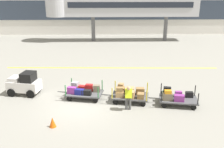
# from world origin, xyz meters

# --- Properties ---
(ground_plane) EXTENTS (120.00, 120.00, 0.00)m
(ground_plane) POSITION_xyz_m (0.00, 0.00, 0.00)
(ground_plane) COLOR gray
(apron_lead_line) EXTENTS (18.96, 0.84, 0.01)m
(apron_lead_line) POSITION_xyz_m (2.19, 7.75, 0.00)
(apron_lead_line) COLOR yellow
(apron_lead_line) RESTS_ON ground_plane
(terminal_building) EXTENTS (51.35, 2.51, 6.61)m
(terminal_building) POSITION_xyz_m (0.00, 25.98, 3.31)
(terminal_building) COLOR silver
(terminal_building) RESTS_ON ground_plane
(jet_bridge) EXTENTS (19.74, 3.00, 5.87)m
(jet_bridge) POSITION_xyz_m (3.16, 19.99, 4.53)
(jet_bridge) COLOR #B7B7BC
(jet_bridge) RESTS_ON ground_plane
(baggage_tug) EXTENTS (2.27, 1.57, 1.58)m
(baggage_tug) POSITION_xyz_m (-3.86, 1.96, 0.75)
(baggage_tug) COLOR white
(baggage_tug) RESTS_ON ground_plane
(baggage_cart_lead) EXTENTS (3.08, 1.81, 1.10)m
(baggage_cart_lead) POSITION_xyz_m (0.15, 1.20, 0.51)
(baggage_cart_lead) COLOR #4C4C4F
(baggage_cart_lead) RESTS_ON ground_plane
(baggage_cart_middle) EXTENTS (3.08, 1.81, 1.10)m
(baggage_cart_middle) POSITION_xyz_m (3.13, 0.63, 0.54)
(baggage_cart_middle) COLOR #4C4C4F
(baggage_cart_middle) RESTS_ON ground_plane
(baggage_cart_tail) EXTENTS (3.08, 1.81, 1.10)m
(baggage_cart_tail) POSITION_xyz_m (5.97, 0.07, 0.51)
(baggage_cart_tail) COLOR #4C4C4F
(baggage_cart_tail) RESTS_ON ground_plane
(baggage_handler) EXTENTS (0.42, 0.45, 1.56)m
(baggage_handler) POSITION_xyz_m (2.96, -0.59, 0.87)
(baggage_handler) COLOR #4C4C4C
(baggage_handler) RESTS_ON ground_plane
(safety_cone_near) EXTENTS (0.36, 0.36, 0.55)m
(safety_cone_near) POSITION_xyz_m (-1.16, -2.44, 0.28)
(safety_cone_near) COLOR #EA590F
(safety_cone_near) RESTS_ON ground_plane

